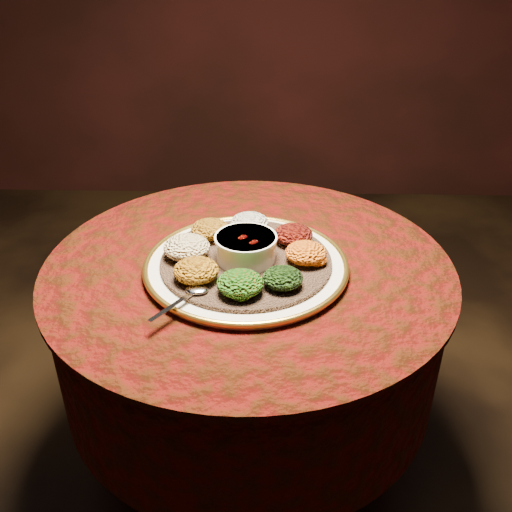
{
  "coord_description": "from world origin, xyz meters",
  "views": [
    {
      "loc": [
        0.05,
        -1.14,
        1.44
      ],
      "look_at": [
        0.02,
        -0.01,
        0.76
      ],
      "focal_mm": 40.0,
      "sensor_mm": 36.0,
      "label": 1
    }
  ],
  "objects": [
    {
      "name": "portion_timatim",
      "position": [
        -0.14,
        -0.02,
        0.79
      ],
      "size": [
        0.11,
        0.1,
        0.05
      ],
      "primitive_type": "ellipsoid",
      "color": "maroon",
      "rests_on": "injera"
    },
    {
      "name": "table",
      "position": [
        0.0,
        0.0,
        0.55
      ],
      "size": [
        0.96,
        0.96,
        0.73
      ],
      "color": "black",
      "rests_on": "ground"
    },
    {
      "name": "portion_kik",
      "position": [
        -0.11,
        -0.12,
        0.79
      ],
      "size": [
        0.1,
        0.09,
        0.05
      ],
      "primitive_type": "ellipsoid",
      "color": "#B57310",
      "rests_on": "injera"
    },
    {
      "name": "stew_bowl",
      "position": [
        -0.0,
        -0.03,
        0.8
      ],
      "size": [
        0.14,
        0.14,
        0.06
      ],
      "color": "white",
      "rests_on": "injera"
    },
    {
      "name": "spoon",
      "position": [
        -0.11,
        -0.17,
        0.77
      ],
      "size": [
        0.11,
        0.13,
        0.01
      ],
      "rotation": [
        0.0,
        0.0,
        -2.19
      ],
      "color": "silver",
      "rests_on": "injera"
    },
    {
      "name": "portion_shiro",
      "position": [
        -0.09,
        0.07,
        0.78
      ],
      "size": [
        0.09,
        0.09,
        0.04
      ],
      "primitive_type": "ellipsoid",
      "color": "#985912",
      "rests_on": "injera"
    },
    {
      "name": "portion_ayib",
      "position": [
        -0.0,
        0.1,
        0.78
      ],
      "size": [
        0.09,
        0.09,
        0.05
      ],
      "primitive_type": "ellipsoid",
      "color": "beige",
      "rests_on": "injera"
    },
    {
      "name": "portion_mixveg",
      "position": [
        -0.01,
        -0.17,
        0.79
      ],
      "size": [
        0.1,
        0.09,
        0.05
      ],
      "primitive_type": "ellipsoid",
      "color": "#AD280B",
      "rests_on": "injera"
    },
    {
      "name": "platter",
      "position": [
        -0.0,
        -0.03,
        0.75
      ],
      "size": [
        0.57,
        0.57,
        0.02
      ],
      "rotation": [
        0.0,
        0.0,
        -0.31
      ],
      "color": "silver",
      "rests_on": "table"
    },
    {
      "name": "portion_gomen",
      "position": [
        0.08,
        -0.14,
        0.78
      ],
      "size": [
        0.09,
        0.08,
        0.04
      ],
      "primitive_type": "ellipsoid",
      "color": "black",
      "rests_on": "injera"
    },
    {
      "name": "portion_tikil",
      "position": [
        0.13,
        -0.04,
        0.78
      ],
      "size": [
        0.09,
        0.09,
        0.05
      ],
      "primitive_type": "ellipsoid",
      "color": "#A66A0D",
      "rests_on": "injera"
    },
    {
      "name": "portion_kitfo",
      "position": [
        0.11,
        0.05,
        0.78
      ],
      "size": [
        0.09,
        0.09,
        0.04
      ],
      "primitive_type": "ellipsoid",
      "color": "black",
      "rests_on": "injera"
    },
    {
      "name": "injera",
      "position": [
        -0.0,
        -0.03,
        0.76
      ],
      "size": [
        0.51,
        0.51,
        0.01
      ],
      "primitive_type": "cylinder",
      "rotation": [
        0.0,
        0.0,
        -0.37
      ],
      "color": "brown",
      "rests_on": "platter"
    }
  ]
}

